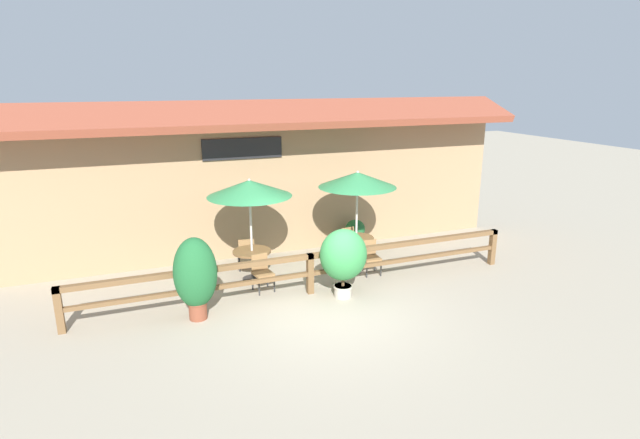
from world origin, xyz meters
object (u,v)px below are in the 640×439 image
Objects in this scene: dining_table_middle at (356,243)px; potted_plant_small_flowering at (343,256)px; chair_near_wallside at (246,252)px; potted_plant_entrance_palm at (355,232)px; patio_umbrella_middle at (357,180)px; chair_middle_streetside at (370,256)px; patio_umbrella_near at (249,188)px; chair_middle_wallside at (345,239)px; potted_plant_corner_fern at (195,275)px; chair_near_streetside at (262,271)px; dining_table_near at (252,256)px.

potted_plant_small_flowering is (-1.16, -1.76, 0.37)m from dining_table_middle.
chair_near_wallside is 0.54× the size of potted_plant_small_flowering.
potted_plant_small_flowering is 1.85× the size of potted_plant_entrance_palm.
patio_umbrella_middle is 2.96× the size of chair_middle_streetside.
patio_umbrella_near is 2.96× the size of chair_near_wallside.
chair_middle_wallside is 0.49× the size of potted_plant_corner_fern.
potted_plant_entrance_palm is at bearing 60.21° from potted_plant_small_flowering.
patio_umbrella_middle reaches higher than potted_plant_corner_fern.
chair_middle_wallside is 2.78m from potted_plant_small_flowering.
chair_near_wallside is 2.98m from potted_plant_small_flowering.
chair_near_streetside is 0.49× the size of potted_plant_corner_fern.
dining_table_near is at bearing -179.61° from dining_table_middle.
potted_plant_corner_fern is at bearing -149.77° from potted_plant_entrance_palm.
potted_plant_small_flowering is at bearing -123.31° from dining_table_middle.
patio_umbrella_near reaches higher than potted_plant_small_flowering.
dining_table_near is at bearing -116.57° from patio_umbrella_near.
patio_umbrella_middle is 2.22m from potted_plant_entrance_palm.
patio_umbrella_near reaches higher than dining_table_middle.
potted_plant_small_flowering reaches higher than dining_table_near.
potted_plant_entrance_palm reaches higher than chair_middle_streetside.
potted_plant_corner_fern is at bearing -163.90° from chair_middle_streetside.
chair_middle_wallside is 4.98m from potted_plant_corner_fern.
potted_plant_small_flowering is 0.91× the size of potted_plant_corner_fern.
potted_plant_corner_fern is (-1.55, -1.64, -1.32)m from patio_umbrella_near.
potted_plant_entrance_palm is at bearing 19.97° from patio_umbrella_near.
dining_table_middle is 1.09× the size of chair_middle_streetside.
chair_middle_streetside and chair_middle_wallside have the same top height.
potted_plant_small_flowering is 3.44m from potted_plant_entrance_palm.
potted_plant_small_flowering is at bearing -123.31° from patio_umbrella_middle.
patio_umbrella_middle is (2.75, 0.73, 1.81)m from chair_near_streetside.
dining_table_middle is 1.08× the size of potted_plant_entrance_palm.
patio_umbrella_near is at bearing -179.61° from dining_table_middle.
dining_table_near is 1.09× the size of chair_near_streetside.
patio_umbrella_near is at bearing 84.82° from chair_near_streetside.
chair_near_wallside is at bearing -9.54° from chair_middle_wallside.
dining_table_middle is at bearing 5.62° from chair_near_streetside.
dining_table_near is 1.00× the size of dining_table_middle.
potted_plant_small_flowering reaches higher than chair_near_wallside.
potted_plant_entrance_palm is at bearing 65.88° from patio_umbrella_middle.
chair_middle_wallside is at bearing 90.38° from dining_table_middle.
dining_table_near is 0.37× the size of patio_umbrella_middle.
chair_near_wallside is 3.36m from potted_plant_entrance_palm.
patio_umbrella_near is 2.96× the size of chair_middle_streetside.
chair_middle_wallside is 0.99× the size of potted_plant_entrance_palm.
patio_umbrella_near is 2.72× the size of dining_table_middle.
patio_umbrella_near reaches higher than chair_middle_streetside.
chair_middle_wallside is (2.80, 0.73, -0.12)m from dining_table_near.
chair_middle_wallside reaches higher than dining_table_middle.
dining_table_near and dining_table_middle have the same top height.
potted_plant_corner_fern is at bearing 178.14° from potted_plant_small_flowering.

